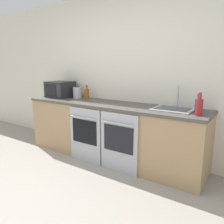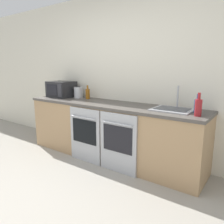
{
  "view_description": "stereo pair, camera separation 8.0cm",
  "coord_description": "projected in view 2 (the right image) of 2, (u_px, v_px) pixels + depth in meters",
  "views": [
    {
      "loc": [
        1.9,
        -1.04,
        1.44
      ],
      "look_at": [
        0.04,
        1.68,
        0.75
      ],
      "focal_mm": 35.0,
      "sensor_mm": 36.0,
      "label": 1
    },
    {
      "loc": [
        1.96,
        -1.0,
        1.44
      ],
      "look_at": [
        0.04,
        1.68,
        0.75
      ],
      "focal_mm": 35.0,
      "sensor_mm": 36.0,
      "label": 2
    }
  ],
  "objects": [
    {
      "name": "ground_plane",
      "position": [
        12.0,
        212.0,
        2.21
      ],
      "size": [
        16.0,
        16.0,
        0.0
      ],
      "primitive_type": "plane",
      "color": "gray"
    },
    {
      "name": "microwave",
      "position": [
        61.0,
        89.0,
        4.03
      ],
      "size": [
        0.46,
        0.38,
        0.29
      ],
      "color": "#232326",
      "rests_on": "counter_back"
    },
    {
      "name": "bottle_red",
      "position": [
        198.0,
        107.0,
        2.47
      ],
      "size": [
        0.08,
        0.08,
        0.27
      ],
      "color": "maroon",
      "rests_on": "counter_back"
    },
    {
      "name": "kettle",
      "position": [
        78.0,
        92.0,
        3.91
      ],
      "size": [
        0.16,
        0.16,
        0.21
      ],
      "color": "#B7BABF",
      "rests_on": "counter_back"
    },
    {
      "name": "wall_back",
      "position": [
        123.0,
        75.0,
        3.56
      ],
      "size": [
        10.0,
        0.06,
        2.6
      ],
      "color": "silver",
      "rests_on": "ground_plane"
    },
    {
      "name": "bottle_amber",
      "position": [
        88.0,
        94.0,
        3.8
      ],
      "size": [
        0.07,
        0.07,
        0.24
      ],
      "color": "#8C5114",
      "rests_on": "counter_back"
    },
    {
      "name": "sink",
      "position": [
        173.0,
        109.0,
        2.84
      ],
      "size": [
        0.51,
        0.42,
        0.3
      ],
      "color": "#A8AAAF",
      "rests_on": "counter_back"
    },
    {
      "name": "counter_back",
      "position": [
        110.0,
        131.0,
        3.45
      ],
      "size": [
        2.96,
        0.68,
        0.89
      ],
      "color": "tan",
      "rests_on": "ground_plane"
    },
    {
      "name": "oven_right",
      "position": [
        118.0,
        143.0,
        2.96
      ],
      "size": [
        0.58,
        0.06,
        0.83
      ],
      "color": "#A8AAAF",
      "rests_on": "ground_plane"
    },
    {
      "name": "bottle_blue",
      "position": [
        198.0,
        106.0,
        2.63
      ],
      "size": [
        0.08,
        0.08,
        0.23
      ],
      "color": "#234793",
      "rests_on": "counter_back"
    },
    {
      "name": "oven_left",
      "position": [
        85.0,
        135.0,
        3.31
      ],
      "size": [
        0.58,
        0.06,
        0.83
      ],
      "color": "#A8AAAF",
      "rests_on": "ground_plane"
    }
  ]
}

